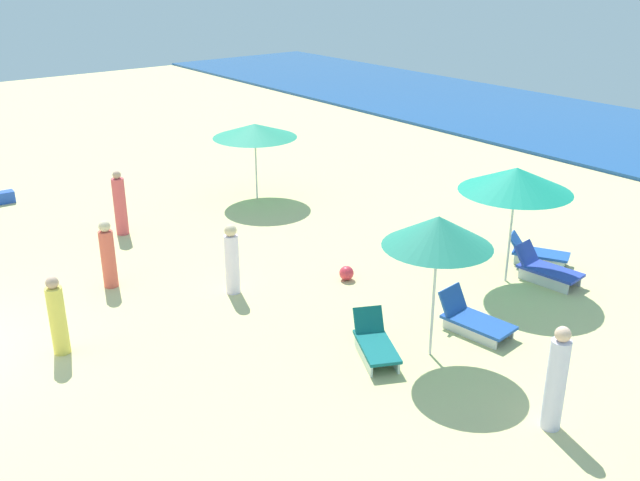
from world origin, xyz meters
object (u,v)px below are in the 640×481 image
beachgoer_5 (108,255)px  beach_ball_0 (347,273)px  lounge_chair_1_0 (537,253)px  cooler_box_2 (5,197)px  umbrella_2 (255,131)px  beachgoer_4 (57,317)px  lounge_chair_1_1 (546,269)px  beachgoer_2 (120,205)px  lounge_chair_3_0 (473,319)px  beachgoer_1 (556,380)px  umbrella_1 (516,180)px  lounge_chair_3_1 (375,343)px  umbrella_3 (438,231)px  beachgoer_3 (232,260)px

beachgoer_5 → beach_ball_0: 5.15m
lounge_chair_1_0 → cooler_box_2: (-12.12, -8.48, -0.09)m
umbrella_2 → beachgoer_4: size_ratio=1.61×
lounge_chair_1_1 → cooler_box_2: 15.03m
beachgoer_2 → lounge_chair_3_0: bearing=144.6°
lounge_chair_1_0 → beachgoer_1: size_ratio=0.84×
cooler_box_2 → umbrella_1: bearing=-56.1°
lounge_chair_1_1 → beachgoer_1: 5.45m
lounge_chair_3_1 → beach_ball_0: lounge_chair_3_1 is taller
beachgoer_2 → beachgoer_5: 3.16m
cooler_box_2 → beachgoer_1: bearing=-74.1°
beachgoer_1 → beachgoer_2: beachgoer_1 is taller
lounge_chair_1_0 → umbrella_3: (1.32, -4.89, 2.12)m
lounge_chair_3_1 → beach_ball_0: (-2.79, 1.67, -0.10)m
beach_ball_0 → cooler_box_2: cooler_box_2 is taller
lounge_chair_3_0 → lounge_chair_3_1: lounge_chair_3_0 is taller
umbrella_1 → cooler_box_2: size_ratio=5.21×
beachgoer_2 → beach_ball_0: (5.68, 2.76, -0.63)m
beachgoer_3 → beachgoer_4: size_ratio=1.02×
umbrella_1 → lounge_chair_3_1: (0.60, -4.41, -2.06)m
beach_ball_0 → cooler_box_2: size_ratio=0.65×
umbrella_2 → beachgoer_5: (3.09, -5.79, -1.30)m
beachgoer_5 → umbrella_3: bearing=-1.9°
beachgoer_5 → beachgoer_3: bearing=15.1°
beachgoer_1 → beachgoer_3: 7.09m
lounge_chair_1_0 → lounge_chair_3_0: bearing=170.9°
lounge_chair_1_0 → lounge_chair_3_1: lounge_chair_3_1 is taller
lounge_chair_1_0 → beach_ball_0: (-2.02, -4.05, -0.09)m
cooler_box_2 → umbrella_2: bearing=-31.0°
lounge_chair_1_1 → umbrella_2: size_ratio=0.62×
beachgoer_3 → umbrella_1: bearing=-91.5°
lounge_chair_3_0 → beachgoer_3: size_ratio=0.96×
umbrella_2 → beachgoer_1: bearing=-11.8°
umbrella_2 → beachgoer_3: size_ratio=1.57×
lounge_chair_1_1 → lounge_chair_3_1: lounge_chair_1_1 is taller
umbrella_3 → umbrella_2: bearing=165.6°
lounge_chair_1_1 → beachgoer_2: (-8.40, -6.17, 0.51)m
umbrella_3 → umbrella_1: bearing=108.0°
umbrella_1 → lounge_chair_3_1: 4.91m
lounge_chair_3_1 → lounge_chair_1_1: bearing=26.9°
beachgoer_5 → beachgoer_1: bearing=-10.1°
umbrella_3 → beachgoer_2: (-9.03, -1.92, -1.58)m
beachgoer_3 → beachgoer_4: bearing=124.0°
lounge_chair_3_0 → lounge_chair_3_1: bearing=160.7°
beachgoer_2 → beachgoer_3: size_ratio=1.09×
umbrella_3 → beachgoer_4: (-4.13, -5.20, -1.66)m
umbrella_2 → beachgoer_1: 12.25m
beachgoer_2 → beachgoer_4: beachgoer_2 is taller
lounge_chair_1_1 → beachgoer_5: (-5.61, -7.65, 0.44)m
umbrella_3 → beachgoer_4: bearing=-128.4°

